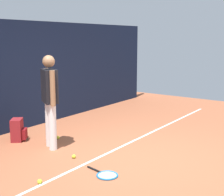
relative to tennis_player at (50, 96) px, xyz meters
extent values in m
plane|color=#9E5638|center=(0.36, -1.52, -0.97)|extent=(12.00, 12.00, 0.00)
cube|color=#141E38|center=(0.36, 1.48, 0.22)|extent=(10.00, 0.10, 2.37)
cube|color=white|center=(0.36, -1.03, -0.96)|extent=(9.00, 0.05, 0.00)
cylinder|color=white|center=(-0.06, -0.10, -0.54)|extent=(0.14, 0.14, 0.85)
cylinder|color=white|center=(0.06, 0.10, -0.54)|extent=(0.14, 0.14, 0.85)
cube|color=black|center=(0.00, 0.00, 0.18)|extent=(0.39, 0.46, 0.60)
sphere|color=#9E704C|center=(0.00, 0.00, 0.62)|extent=(0.22, 0.22, 0.22)
cylinder|color=#9E704C|center=(-0.11, -0.19, 0.17)|extent=(0.09, 0.09, 0.62)
cylinder|color=#9E704C|center=(0.11, 0.19, 0.17)|extent=(0.09, 0.09, 0.62)
cylinder|color=black|center=(-0.37, -1.30, -0.95)|extent=(0.09, 0.30, 0.03)
torus|color=#1E72BF|center=(-0.42, -1.60, -0.95)|extent=(0.38, 0.38, 0.02)
cylinder|color=#B2B2B2|center=(-0.42, -1.60, -0.95)|extent=(0.32, 0.32, 0.00)
cube|color=maroon|center=(-0.11, 0.84, -0.75)|extent=(0.36, 0.34, 0.44)
cube|color=maroon|center=(-0.02, 0.74, -0.83)|extent=(0.22, 0.20, 0.20)
sphere|color=#CCE033|center=(0.44, 0.27, -0.93)|extent=(0.07, 0.07, 0.07)
sphere|color=#CCE033|center=(-1.18, -0.98, -0.93)|extent=(0.07, 0.07, 0.07)
sphere|color=#CCE033|center=(-0.17, -0.71, -0.93)|extent=(0.07, 0.07, 0.07)
camera|label=1|loc=(-4.06, -4.29, 1.04)|focal=52.55mm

